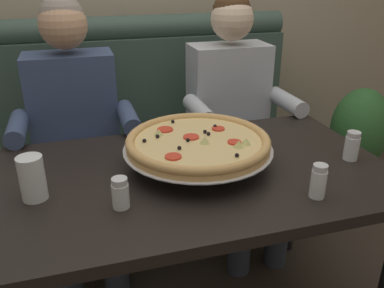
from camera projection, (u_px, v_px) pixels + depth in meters
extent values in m
cube|color=#384C42|center=(157.00, 189.00, 2.26)|extent=(1.75, 0.60, 0.46)
cube|color=#384C42|center=(141.00, 92.00, 2.42)|extent=(1.75, 0.18, 0.65)
cylinder|color=#384C42|center=(137.00, 28.00, 2.27)|extent=(1.75, 0.14, 0.14)
cube|color=black|center=(196.00, 175.00, 1.42)|extent=(1.36, 0.81, 0.04)
cylinder|color=black|center=(34.00, 234.00, 1.70)|extent=(0.06, 0.06, 0.69)
cylinder|color=black|center=(293.00, 192.00, 2.02)|extent=(0.06, 0.06, 0.69)
cube|color=#2D3342|center=(81.00, 170.00, 1.82)|extent=(0.34, 0.40, 0.15)
cylinder|color=#2D3342|center=(67.00, 264.00, 1.69)|extent=(0.11, 0.11, 0.46)
cylinder|color=#2D3342|center=(115.00, 255.00, 1.75)|extent=(0.11, 0.11, 0.46)
cube|color=#38476B|center=(74.00, 112.00, 1.92)|extent=(0.40, 0.22, 0.56)
cylinder|color=#38476B|center=(17.00, 128.00, 1.66)|extent=(0.08, 0.28, 0.08)
cylinder|color=#38476B|center=(128.00, 117.00, 1.78)|extent=(0.08, 0.28, 0.08)
sphere|color=tan|center=(63.00, 25.00, 1.74)|extent=(0.21, 0.21, 0.21)
sphere|color=gray|center=(62.00, 17.00, 1.74)|extent=(0.19, 0.19, 0.19)
cube|color=#2D3342|center=(242.00, 149.00, 2.02)|extent=(0.34, 0.40, 0.15)
cylinder|color=#2D3342|center=(240.00, 232.00, 1.90)|extent=(0.11, 0.11, 0.46)
cylinder|color=#2D3342|center=(278.00, 225.00, 1.95)|extent=(0.11, 0.11, 0.46)
cube|color=#B2B7C1|center=(228.00, 98.00, 2.13)|extent=(0.40, 0.22, 0.56)
cylinder|color=#B2B7C1|center=(199.00, 110.00, 1.87)|extent=(0.08, 0.28, 0.08)
cylinder|color=#B2B7C1|center=(287.00, 102.00, 1.99)|extent=(0.08, 0.28, 0.08)
sphere|color=beige|center=(232.00, 19.00, 1.95)|extent=(0.21, 0.21, 0.21)
sphere|color=#472D19|center=(232.00, 11.00, 1.94)|extent=(0.19, 0.19, 0.19)
cylinder|color=silver|center=(211.00, 174.00, 1.31)|extent=(0.01, 0.01, 0.06)
cylinder|color=silver|center=(161.00, 153.00, 1.46)|extent=(0.01, 0.01, 0.06)
cylinder|color=silver|center=(223.00, 145.00, 1.53)|extent=(0.01, 0.01, 0.06)
torus|color=silver|center=(198.00, 150.00, 1.42)|extent=(0.29, 0.29, 0.01)
cylinder|color=silver|center=(198.00, 148.00, 1.42)|extent=(0.53, 0.53, 0.00)
cylinder|color=tan|center=(198.00, 145.00, 1.42)|extent=(0.50, 0.50, 0.02)
torus|color=tan|center=(198.00, 140.00, 1.41)|extent=(0.51, 0.51, 0.03)
cylinder|color=#E5C17A|center=(198.00, 141.00, 1.41)|extent=(0.44, 0.44, 0.01)
cylinder|color=red|center=(192.00, 137.00, 1.43)|extent=(0.06, 0.06, 0.01)
cylinder|color=red|center=(173.00, 157.00, 1.28)|extent=(0.05, 0.05, 0.01)
cylinder|color=red|center=(165.00, 130.00, 1.49)|extent=(0.06, 0.06, 0.01)
cylinder|color=red|center=(234.00, 142.00, 1.38)|extent=(0.05, 0.05, 0.01)
cylinder|color=red|center=(218.00, 129.00, 1.50)|extent=(0.05, 0.05, 0.01)
sphere|color=black|center=(208.00, 134.00, 1.44)|extent=(0.01, 0.01, 0.01)
sphere|color=black|center=(144.00, 141.00, 1.39)|extent=(0.01, 0.01, 0.01)
sphere|color=black|center=(237.00, 155.00, 1.28)|extent=(0.01, 0.01, 0.01)
sphere|color=black|center=(157.00, 136.00, 1.42)|extent=(0.01, 0.01, 0.01)
sphere|color=black|center=(188.00, 140.00, 1.39)|extent=(0.01, 0.01, 0.01)
sphere|color=black|center=(173.00, 122.00, 1.56)|extent=(0.01, 0.01, 0.01)
sphere|color=black|center=(205.00, 132.00, 1.46)|extent=(0.01, 0.01, 0.01)
sphere|color=black|center=(179.00, 148.00, 1.33)|extent=(0.01, 0.01, 0.01)
sphere|color=black|center=(215.00, 126.00, 1.51)|extent=(0.01, 0.01, 0.01)
cone|color=#CCC675|center=(159.00, 132.00, 1.44)|extent=(0.04, 0.04, 0.02)
cone|color=#CCC675|center=(239.00, 144.00, 1.35)|extent=(0.04, 0.04, 0.02)
cone|color=#CCC675|center=(246.00, 141.00, 1.37)|extent=(0.04, 0.04, 0.02)
cone|color=#CCC675|center=(205.00, 140.00, 1.38)|extent=(0.04, 0.04, 0.02)
cylinder|color=white|center=(352.00, 148.00, 1.47)|extent=(0.05, 0.05, 0.09)
cylinder|color=#4C6633|center=(351.00, 152.00, 1.48)|extent=(0.04, 0.04, 0.05)
cylinder|color=silver|center=(354.00, 135.00, 1.45)|extent=(0.05, 0.05, 0.02)
cylinder|color=white|center=(318.00, 184.00, 1.23)|extent=(0.05, 0.05, 0.09)
cylinder|color=silver|center=(317.00, 191.00, 1.24)|extent=(0.04, 0.04, 0.04)
cylinder|color=silver|center=(320.00, 168.00, 1.21)|extent=(0.04, 0.04, 0.02)
cylinder|color=white|center=(121.00, 196.00, 1.18)|extent=(0.05, 0.05, 0.08)
cylinder|color=#A82D19|center=(121.00, 199.00, 1.18)|extent=(0.04, 0.04, 0.05)
cylinder|color=silver|center=(119.00, 181.00, 1.16)|extent=(0.05, 0.05, 0.02)
cylinder|color=silver|center=(32.00, 178.00, 1.21)|extent=(0.08, 0.08, 0.14)
cylinder|color=gold|center=(34.00, 190.00, 1.23)|extent=(0.07, 0.07, 0.06)
cylinder|color=brown|center=(351.00, 175.00, 2.67)|extent=(0.24, 0.24, 0.22)
ellipsoid|color=#336B33|center=(360.00, 129.00, 2.54)|extent=(0.36, 0.36, 0.52)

